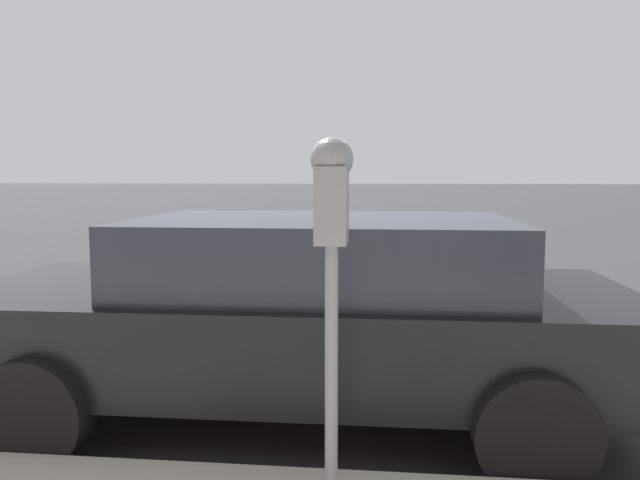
# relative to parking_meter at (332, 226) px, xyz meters

# --- Properties ---
(ground_plane) EXTENTS (220.00, 220.00, 0.00)m
(ground_plane) POSITION_rel_parking_meter_xyz_m (2.51, 0.71, -1.41)
(ground_plane) COLOR #333335
(parking_meter) EXTENTS (0.21, 0.19, 1.66)m
(parking_meter) POSITION_rel_parking_meter_xyz_m (0.00, 0.00, 0.00)
(parking_meter) COLOR gray
(parking_meter) RESTS_ON sidewalk
(car_black) EXTENTS (2.12, 4.38, 1.35)m
(car_black) POSITION_rel_parking_meter_xyz_m (1.38, 0.31, -0.68)
(car_black) COLOR black
(car_black) RESTS_ON ground_plane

